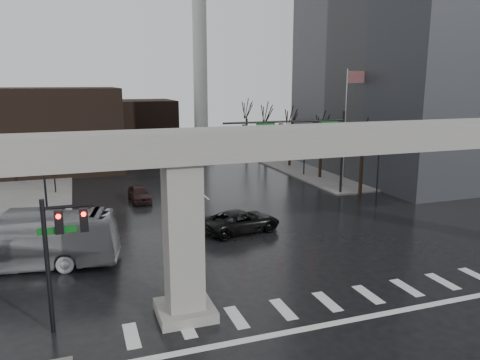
{
  "coord_description": "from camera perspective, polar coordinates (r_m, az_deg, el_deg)",
  "views": [
    {
      "loc": [
        -11.29,
        -19.89,
        10.78
      ],
      "look_at": [
        -1.42,
        8.07,
        4.5
      ],
      "focal_mm": 35.0,
      "sensor_mm": 36.0,
      "label": 1
    }
  ],
  "objects": [
    {
      "name": "lamp_right_0",
      "position": [
        42.61,
        16.49,
        1.59
      ],
      "size": [
        1.22,
        0.32,
        5.11
      ],
      "color": "black",
      "rests_on": "ground"
    },
    {
      "name": "tree_right_0",
      "position": [
        46.55,
        14.6,
        1.68
      ],
      "size": [
        1.09,
        1.58,
        7.5
      ],
      "color": "black",
      "rests_on": "ground"
    },
    {
      "name": "building_far_mid",
      "position": [
        72.8,
        -12.1,
        6.35
      ],
      "size": [
        10.0,
        10.0,
        8.0
      ],
      "primitive_type": "cube",
      "color": "black",
      "rests_on": "ground"
    },
    {
      "name": "smokestack",
      "position": [
        68.16,
        -4.89,
        14.08
      ],
      "size": [
        3.6,
        3.6,
        30.0
      ],
      "color": "silver",
      "rests_on": "ground"
    },
    {
      "name": "lamp_right_1",
      "position": [
        54.41,
        7.87,
        4.13
      ],
      "size": [
        1.22,
        0.32,
        5.11
      ],
      "color": "black",
      "rests_on": "ground"
    },
    {
      "name": "pickup_truck",
      "position": [
        34.1,
        0.17,
        -5.05
      ],
      "size": [
        6.18,
        3.67,
        1.61
      ],
      "primitive_type": "imported",
      "rotation": [
        0.0,
        0.0,
        1.75
      ],
      "color": "black",
      "rests_on": "ground"
    },
    {
      "name": "building_far_left",
      "position": [
        62.21,
        -21.97,
        5.77
      ],
      "size": [
        16.0,
        14.0,
        10.0
      ],
      "primitive_type": "cube",
      "color": "black",
      "rests_on": "ground"
    },
    {
      "name": "tree_right_1",
      "position": [
        53.26,
        9.82,
        3.22
      ],
      "size": [
        1.09,
        1.61,
        7.67
      ],
      "color": "black",
      "rests_on": "ground"
    },
    {
      "name": "tree_right_3",
      "position": [
        67.52,
        3.19,
        5.31
      ],
      "size": [
        1.11,
        1.66,
        8.02
      ],
      "color": "black",
      "rests_on": "ground"
    },
    {
      "name": "sidewalk_ne",
      "position": [
        68.03,
        14.1,
        2.54
      ],
      "size": [
        28.0,
        36.0,
        0.15
      ],
      "primitive_type": "cube",
      "color": "slate",
      "rests_on": "ground"
    },
    {
      "name": "ground",
      "position": [
        25.28,
        9.42,
        -13.46
      ],
      "size": [
        160.0,
        160.0,
        0.0
      ],
      "primitive_type": "plane",
      "color": "black",
      "rests_on": "ground"
    },
    {
      "name": "elevated_guideway",
      "position": [
        23.84,
        12.65,
        2.25
      ],
      "size": [
        48.0,
        2.6,
        8.7
      ],
      "color": "gray",
      "rests_on": "ground"
    },
    {
      "name": "tree_right_2",
      "position": [
        60.28,
        6.12,
        4.39
      ],
      "size": [
        1.1,
        1.63,
        7.85
      ],
      "color": "black",
      "rests_on": "ground"
    },
    {
      "name": "far_car",
      "position": [
        43.57,
        -12.17,
        -1.65
      ],
      "size": [
        1.88,
        4.34,
        1.46
      ],
      "primitive_type": "imported",
      "rotation": [
        0.0,
        0.0,
        0.04
      ],
      "color": "black",
      "rests_on": "ground"
    },
    {
      "name": "lamp_left_1",
      "position": [
        48.49,
        -21.85,
        2.43
      ],
      "size": [
        1.22,
        0.32,
        5.11
      ],
      "color": "black",
      "rests_on": "ground"
    },
    {
      "name": "lamp_left_2",
      "position": [
        62.35,
        -21.4,
        4.41
      ],
      "size": [
        1.22,
        0.32,
        5.11
      ],
      "color": "black",
      "rests_on": "ground"
    },
    {
      "name": "tree_right_4",
      "position": [
        74.92,
        0.83,
        6.03
      ],
      "size": [
        1.12,
        1.69,
        8.19
      ],
      "color": "black",
      "rests_on": "ground"
    },
    {
      "name": "lamp_right_2",
      "position": [
        67.06,
        2.38,
        5.69
      ],
      "size": [
        1.22,
        0.32,
        5.11
      ],
      "color": "black",
      "rests_on": "ground"
    },
    {
      "name": "city_bus",
      "position": [
        30.49,
        -26.09,
        -6.68
      ],
      "size": [
        12.35,
        5.08,
        3.35
      ],
      "primitive_type": "imported",
      "rotation": [
        0.0,
        0.0,
        1.38
      ],
      "color": "#9B9CA0",
      "rests_on": "ground"
    },
    {
      "name": "signal_left_pole",
      "position": [
        21.48,
        -21.16,
        -7.08
      ],
      "size": [
        2.3,
        0.3,
        6.0
      ],
      "color": "black",
      "rests_on": "ground"
    },
    {
      "name": "lamp_left_0",
      "position": [
        34.74,
        -22.64,
        -1.12
      ],
      "size": [
        1.22,
        0.32,
        5.11
      ],
      "color": "black",
      "rests_on": "ground"
    },
    {
      "name": "flagpole_assembly",
      "position": [
        49.71,
        13.05,
        7.91
      ],
      "size": [
        2.06,
        0.12,
        12.0
      ],
      "color": "silver",
      "rests_on": "ground"
    },
    {
      "name": "signal_mast_arm",
      "position": [
        43.96,
        8.2,
        5.37
      ],
      "size": [
        12.12,
        0.43,
        8.0
      ],
      "color": "black",
      "rests_on": "ground"
    }
  ]
}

